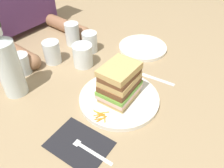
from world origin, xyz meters
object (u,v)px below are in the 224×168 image
(empty_tumbler_0, at_px, (90,42))
(side_plate, at_px, (143,47))
(napkin_dark, at_px, (79,144))
(empty_tumbler_1, at_px, (53,52))
(empty_tumbler_2, at_px, (72,34))
(water_bottle, at_px, (8,65))
(juice_glass, at_px, (83,56))
(sandwich, at_px, (119,83))
(fork, at_px, (85,147))
(knife, at_px, (150,77))
(empty_tumbler_3, at_px, (22,64))
(main_plate, at_px, (119,99))

(empty_tumbler_0, height_order, side_plate, empty_tumbler_0)
(napkin_dark, relative_size, empty_tumbler_0, 1.96)
(empty_tumbler_1, bearing_deg, empty_tumbler_2, 13.81)
(water_bottle, distance_m, empty_tumbler_0, 0.36)
(napkin_dark, relative_size, juice_glass, 1.88)
(sandwich, xyz_separation_m, napkin_dark, (-0.21, -0.02, -0.07))
(napkin_dark, bearing_deg, sandwich, 4.67)
(sandwich, distance_m, empty_tumbler_2, 0.41)
(fork, height_order, empty_tumbler_1, empty_tumbler_1)
(water_bottle, bearing_deg, knife, -42.40)
(empty_tumbler_3, height_order, side_plate, empty_tumbler_3)
(juice_glass, height_order, empty_tumbler_3, juice_glass)
(side_plate, bearing_deg, empty_tumbler_3, 147.64)
(knife, distance_m, juice_glass, 0.27)
(water_bottle, relative_size, side_plate, 1.23)
(knife, xyz_separation_m, empty_tumbler_2, (-0.01, 0.40, 0.05))
(main_plate, height_order, empty_tumbler_2, empty_tumbler_2)
(knife, relative_size, empty_tumbler_3, 2.53)
(empty_tumbler_1, xyz_separation_m, empty_tumbler_3, (-0.12, 0.03, -0.01))
(napkin_dark, relative_size, fork, 1.01)
(fork, distance_m, empty_tumbler_3, 0.43)
(empty_tumbler_0, xyz_separation_m, side_plate, (0.15, -0.17, -0.04))
(main_plate, relative_size, water_bottle, 1.03)
(juice_glass, relative_size, empty_tumbler_1, 0.99)
(napkin_dark, height_order, empty_tumbler_1, empty_tumbler_1)
(empty_tumbler_1, bearing_deg, juice_glass, -64.15)
(main_plate, distance_m, fork, 0.21)
(main_plate, xyz_separation_m, juice_glass, (0.07, 0.23, 0.03))
(water_bottle, xyz_separation_m, side_plate, (0.50, -0.19, -0.11))
(empty_tumbler_0, bearing_deg, juice_glass, -152.51)
(sandwich, bearing_deg, juice_glass, 72.16)
(knife, xyz_separation_m, side_plate, (0.15, 0.13, 0.01))
(fork, height_order, juice_glass, juice_glass)
(main_plate, distance_m, sandwich, 0.07)
(fork, distance_m, empty_tumbler_1, 0.45)
(sandwich, bearing_deg, water_bottle, 121.04)
(knife, bearing_deg, juice_glass, 110.97)
(empty_tumbler_3, bearing_deg, empty_tumbler_2, 0.14)
(empty_tumbler_2, bearing_deg, napkin_dark, -133.03)
(main_plate, height_order, napkin_dark, main_plate)
(juice_glass, distance_m, water_bottle, 0.28)
(empty_tumbler_2, xyz_separation_m, side_plate, (0.16, -0.27, -0.04))
(napkin_dark, xyz_separation_m, empty_tumbler_3, (0.10, 0.40, 0.04))
(napkin_dark, height_order, water_bottle, water_bottle)
(empty_tumbler_1, bearing_deg, side_plate, -37.90)
(fork, bearing_deg, side_plate, 15.80)
(empty_tumbler_1, height_order, empty_tumbler_2, empty_tumbler_2)
(knife, relative_size, water_bottle, 0.78)
(empty_tumbler_2, height_order, side_plate, empty_tumbler_2)
(napkin_dark, relative_size, water_bottle, 0.66)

